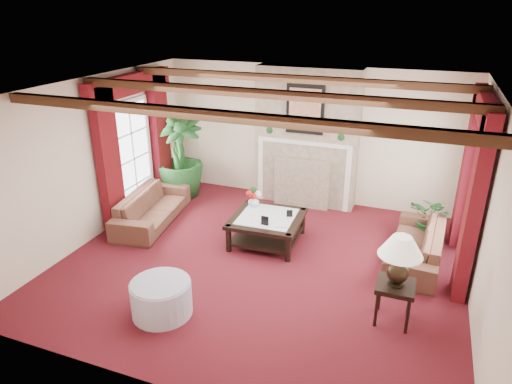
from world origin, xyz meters
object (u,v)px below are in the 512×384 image
at_px(potted_palm, 181,174).
at_px(side_table, 393,302).
at_px(ottoman, 161,298).
at_px(sofa_left, 151,203).
at_px(coffee_table, 267,229).
at_px(sofa_right, 417,239).

relative_size(potted_palm, side_table, 3.58).
bearing_deg(side_table, ottoman, -162.13).
relative_size(sofa_left, coffee_table, 1.77).
height_order(sofa_right, potted_palm, potted_palm).
distance_m(coffee_table, side_table, 2.60).
relative_size(sofa_right, side_table, 3.53).
relative_size(potted_palm, coffee_table, 1.72).
bearing_deg(sofa_left, potted_palm, -2.96).
xyz_separation_m(coffee_table, side_table, (2.19, -1.40, 0.04)).
distance_m(potted_palm, side_table, 5.29).
height_order(coffee_table, side_table, side_table).
relative_size(sofa_left, ottoman, 2.58).
distance_m(sofa_left, sofa_right, 4.64).
distance_m(sofa_left, coffee_table, 2.25).
xyz_separation_m(side_table, ottoman, (-2.83, -0.91, -0.05)).
height_order(sofa_left, coffee_table, sofa_left).
distance_m(sofa_right, potted_palm, 4.86).
distance_m(coffee_table, ottoman, 2.40).
xyz_separation_m(sofa_right, potted_palm, (-4.76, 1.00, 0.11)).
height_order(sofa_right, ottoman, sofa_right).
height_order(potted_palm, coffee_table, potted_palm).
bearing_deg(potted_palm, ottoman, -64.29).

